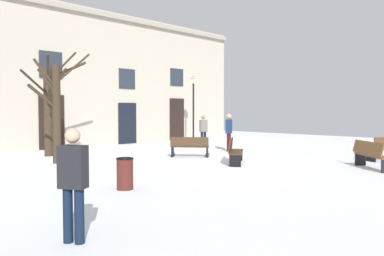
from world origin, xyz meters
name	(u,v)px	position (x,y,z in m)	size (l,w,h in m)	color
ground_plane	(231,165)	(0.00, 0.00, 0.00)	(34.90, 34.90, 0.00)	white
building_facade	(87,77)	(0.00, 9.86, 3.70)	(21.81, 0.60, 7.30)	#BCB29E
tree_near_facade	(56,109)	(-4.14, 4.71, 1.94)	(2.39, 1.53, 4.07)	#382B1E
tree_right_of_center	(49,106)	(-3.37, 6.94, 2.08)	(2.99, 1.86, 4.32)	#382B1E
streetlamp	(193,102)	(5.49, 7.37, 2.38)	(0.30, 0.30, 3.90)	black
litter_bin	(125,173)	(-5.05, -0.88, 0.39)	(0.42, 0.42, 0.76)	#4C1E19
bench_by_litter_bin	(234,151)	(0.34, 0.12, 0.46)	(1.68, 1.40, 0.91)	#3D2819
bench_near_lamp	(190,147)	(0.52, 2.59, 0.43)	(1.35, 1.48, 0.83)	#3D2819
bench_back_to_back_left	(371,155)	(2.50, -3.81, 0.47)	(1.50, 1.63, 0.90)	brown
person_crossing_plaza	(229,130)	(3.39, 2.92, 0.98)	(0.44, 0.36, 1.75)	#350F0F
person_near_bench	(203,129)	(4.09, 5.22, 0.92)	(0.43, 0.32, 1.66)	black
person_strolling	(73,180)	(-7.72, -3.47, 0.91)	(0.39, 0.44, 1.65)	black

